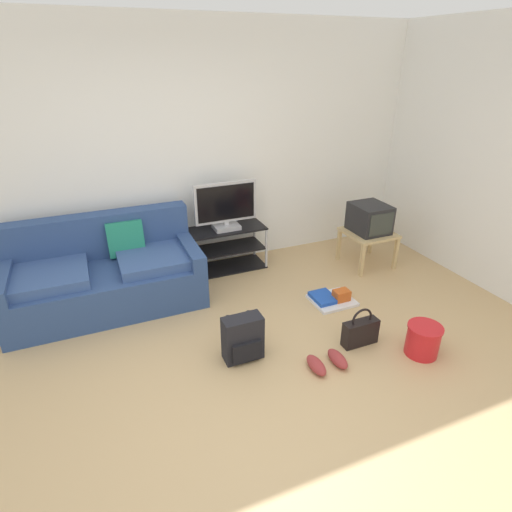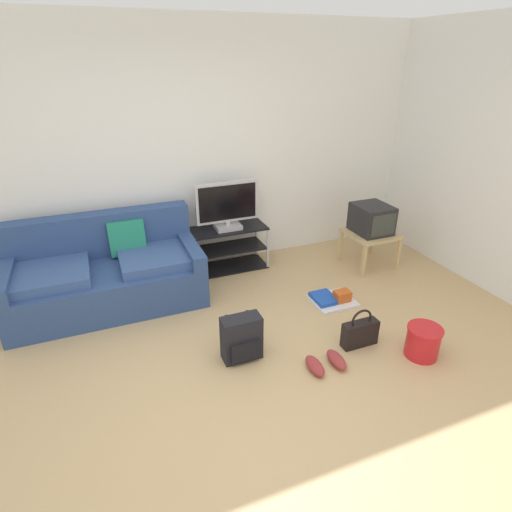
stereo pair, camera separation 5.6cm
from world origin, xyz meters
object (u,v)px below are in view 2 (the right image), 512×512
Objects in this scene: couch at (107,274)px; side_table at (370,237)px; flat_tv at (227,206)px; tv_stand at (228,248)px; cleaning_bucket at (423,341)px; handbag at (360,332)px; crt_tv at (372,219)px; floor_tray at (333,299)px; sneakers_pair at (326,363)px; backpack at (242,339)px.

couch is 2.99m from side_table.
side_table is at bearing -18.54° from flat_tv.
couch is at bearing -169.47° from tv_stand.
tv_stand is at bearing 114.98° from cleaning_bucket.
couch reaches higher than handbag.
crt_tv is 1.51× the size of cleaning_bucket.
floor_tray is (-0.85, -0.61, -0.55)m from crt_tv.
handbag reaches higher than sneakers_pair.
handbag is at bearing 19.29° from sneakers_pair.
handbag reaches higher than floor_tray.
handbag is (-1.00, -1.30, -0.46)m from crt_tv.
floor_tray is (2.13, -0.90, -0.28)m from couch.
side_table is 1.08m from floor_tray.
side_table is 1.64m from handbag.
crt_tv is 2.10m from sneakers_pair.
sneakers_pair is (1.55, -1.73, -0.27)m from couch.
backpack is at bearing 147.78° from sneakers_pair.
crt_tv is 1.78m from cleaning_bucket.
cleaning_bucket reaches higher than floor_tray.
couch reaches higher than crt_tv.
tv_stand reaches higher than cleaning_bucket.
cleaning_bucket is at bearing -110.34° from side_table.
handbag is 1.14× the size of sneakers_pair.
handbag is at bearing -71.82° from flat_tv.
couch is at bearing -170.38° from flat_tv.
couch is 2.32m from floor_tray.
side_table reaches higher than handbag.
side_table is at bearing 34.94° from floor_tray.
flat_tv reaches higher than crt_tv.
sneakers_pair is at bearing 168.53° from cleaning_bucket.
couch is 3.05m from cleaning_bucket.
crt_tv is at bearing 90.00° from side_table.
floor_tray reaches higher than sneakers_pair.
backpack is (0.96, -1.36, -0.13)m from couch.
crt_tv is at bearing 45.42° from sneakers_pair.
handbag is 0.71m from floor_tray.
side_table is at bearing -5.79° from couch.
couch is 6.38× the size of cleaning_bucket.
cleaning_bucket is (1.43, -0.54, -0.05)m from backpack.
backpack is 1.04m from handbag.
cleaning_bucket is (1.00, -2.13, -0.64)m from flat_tv.
crt_tv is (1.60, -0.54, 0.33)m from tv_stand.
flat_tv is 1.69m from crt_tv.
crt_tv is 1.18m from floor_tray.
crt_tv is 1.03× the size of floor_tray.
handbag is (0.60, -1.82, -0.65)m from flat_tv.
tv_stand is 2.01m from sneakers_pair.
side_table reaches higher than floor_tray.
flat_tv is 2.11m from sneakers_pair.
side_table is (2.97, -0.30, 0.04)m from couch.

